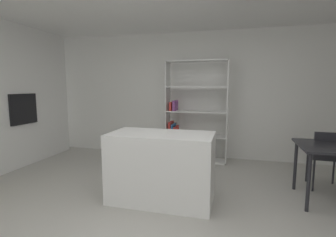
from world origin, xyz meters
TOP-DOWN VIEW (x-y plane):
  - ground_plane at (0.00, 0.00)m, footprint 10.32×10.32m
  - back_partition at (0.00, 2.78)m, footprint 7.49×0.06m
  - built_in_oven at (-3.04, 1.24)m, footprint 0.06×0.59m
  - kitchen_island at (-0.15, 0.51)m, footprint 1.34×0.70m
  - open_bookshelf at (-0.05, 2.43)m, footprint 1.22×0.38m
  - dining_chair_far at (2.07, 1.44)m, footprint 0.44×0.46m

SIDE VIEW (x-z plane):
  - ground_plane at x=0.00m, z-range 0.00..0.00m
  - kitchen_island at x=-0.15m, z-range 0.00..0.91m
  - dining_chair_far at x=2.07m, z-range 0.10..0.98m
  - open_bookshelf at x=-0.05m, z-range -0.03..1.99m
  - built_in_oven at x=-3.04m, z-range 0.81..1.38m
  - back_partition at x=0.00m, z-range 0.00..2.63m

